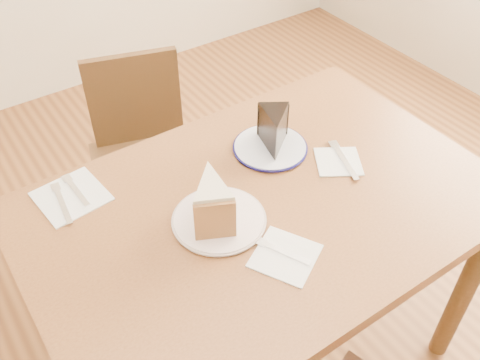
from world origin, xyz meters
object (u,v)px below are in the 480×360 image
object	(u,v)px
table	(263,228)
chair_far	(146,157)
plate_cream	(219,220)
carrot_cake	(212,200)
chocolate_cake	(274,133)
plate_navy	(270,147)

from	to	relation	value
table	chair_far	xyz separation A→B (m)	(-0.03, 0.68, -0.21)
table	plate_cream	xyz separation A→B (m)	(-0.13, 0.01, 0.10)
carrot_cake	chocolate_cake	size ratio (longest dim) A/B	1.09
plate_cream	carrot_cake	world-z (taller)	carrot_cake
carrot_cake	chair_far	bearing A→B (deg)	106.20
table	chair_far	world-z (taller)	chair_far
carrot_cake	chocolate_cake	xyz separation A→B (m)	(0.28, 0.13, -0.00)
carrot_cake	plate_navy	bearing A→B (deg)	52.11
table	chocolate_cake	distance (m)	0.26
chair_far	plate_cream	distance (m)	0.75
chair_far	chocolate_cake	size ratio (longest dim) A/B	6.65
chair_far	plate_navy	world-z (taller)	chair_far
carrot_cake	chocolate_cake	distance (m)	0.31
chair_far	carrot_cake	xyz separation A→B (m)	(-0.11, -0.66, 0.37)
plate_navy	chocolate_cake	xyz separation A→B (m)	(0.00, -0.01, 0.06)
plate_cream	plate_navy	bearing A→B (deg)	29.64
table	plate_navy	distance (m)	0.24
plate_cream	carrot_cake	size ratio (longest dim) A/B	1.69
table	carrot_cake	xyz separation A→B (m)	(-0.14, 0.02, 0.16)
plate_cream	chocolate_cake	distance (m)	0.32
plate_navy	carrot_cake	xyz separation A→B (m)	(-0.28, -0.14, 0.06)
chair_far	chocolate_cake	world-z (taller)	chocolate_cake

